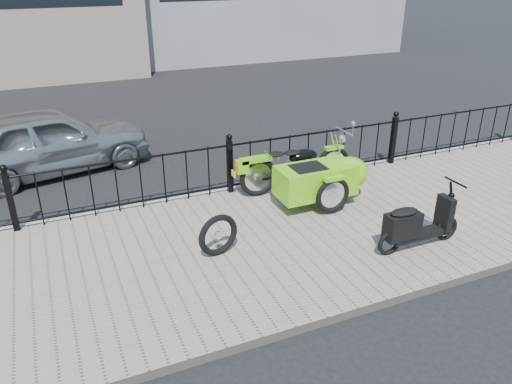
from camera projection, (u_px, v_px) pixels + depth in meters
name	position (u px, v px, depth m)	size (l,w,h in m)	color
ground	(260.00, 230.00, 7.88)	(120.00, 120.00, 0.00)	black
sidewalk	(274.00, 241.00, 7.44)	(30.00, 3.80, 0.12)	gray
curb	(228.00, 191.00, 9.06)	(30.00, 0.10, 0.12)	gray
iron_fence	(230.00, 167.00, 8.72)	(14.11, 0.11, 1.08)	black
motorcycle_sidecar	(321.00, 175.00, 8.38)	(2.28, 1.48, 0.98)	black
scooter	(415.00, 226.00, 7.00)	(1.40, 0.41, 0.95)	black
spare_tire	(218.00, 235.00, 6.88)	(0.62, 0.62, 0.09)	black
sedan_car	(48.00, 141.00, 9.79)	(1.55, 3.86, 1.31)	#A4A7AB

